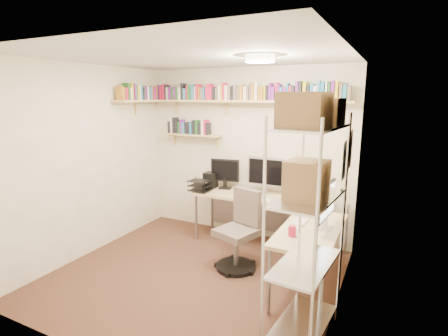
{
  "coord_description": "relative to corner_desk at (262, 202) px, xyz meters",
  "views": [
    {
      "loc": [
        2.01,
        -3.25,
        2.09
      ],
      "look_at": [
        0.12,
        0.55,
        1.21
      ],
      "focal_mm": 28.0,
      "sensor_mm": 36.0,
      "label": 1
    }
  ],
  "objects": [
    {
      "name": "wire_rack",
      "position": [
        0.93,
        -1.52,
        0.85
      ],
      "size": [
        0.49,
        0.88,
        2.12
      ],
      "rotation": [
        0.0,
        0.0,
        -0.09
      ],
      "color": "silver",
      "rests_on": "ground"
    },
    {
      "name": "room_shell",
      "position": [
        -0.48,
        -0.94,
        0.83
      ],
      "size": [
        3.24,
        3.04,
        2.52
      ],
      "color": "beige",
      "rests_on": "ground"
    },
    {
      "name": "office_chair",
      "position": [
        -0.1,
        -0.52,
        -0.3
      ],
      "size": [
        0.54,
        0.55,
        0.98
      ],
      "rotation": [
        0.0,
        0.0,
        -0.31
      ],
      "color": "black",
      "rests_on": "ground"
    },
    {
      "name": "wall_shelves",
      "position": [
        -0.89,
        0.36,
        1.31
      ],
      "size": [
        3.12,
        1.09,
        0.8
      ],
      "color": "#D7BB79",
      "rests_on": "ground"
    },
    {
      "name": "corner_desk",
      "position": [
        0.0,
        0.0,
        0.0
      ],
      "size": [
        2.22,
        1.84,
        1.25
      ],
      "color": "beige",
      "rests_on": "ground"
    },
    {
      "name": "ground",
      "position": [
        -0.49,
        -0.94,
        -0.72
      ],
      "size": [
        3.2,
        3.2,
        0.0
      ],
      "primitive_type": "plane",
      "color": "#46291E",
      "rests_on": "ground"
    }
  ]
}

